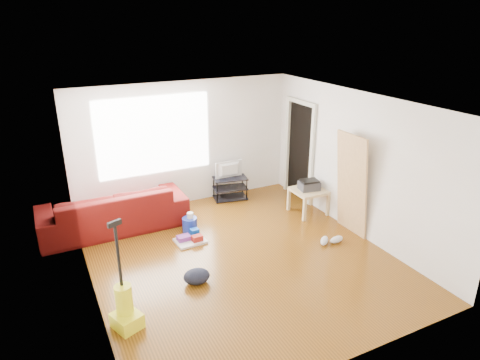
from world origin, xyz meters
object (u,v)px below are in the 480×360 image
backpack (197,283)px  vacuum (125,308)px  tv_stand (230,188)px  side_table (309,193)px  sofa (115,228)px  cleaning_tray (191,239)px  bucket (190,231)px

backpack → vacuum: bearing=-150.7°
tv_stand → side_table: 1.70m
sofa → cleaning_tray: size_ratio=4.99×
side_table → cleaning_tray: side_table is taller
vacuum → bucket: bearing=30.8°
cleaning_tray → backpack: size_ratio=1.33×
side_table → cleaning_tray: size_ratio=1.17×
side_table → cleaning_tray: (-2.48, -0.06, -0.36)m
sofa → vacuum: bearing=81.7°
sofa → vacuum: 2.79m
bucket → vacuum: bearing=-128.3°
bucket → cleaning_tray: (-0.12, -0.35, 0.05)m
sofa → side_table: (3.55, -1.02, 0.41)m
sofa → tv_stand: (2.46, 0.27, 0.25)m
vacuum → sofa: bearing=60.7°
sofa → side_table: side_table is taller
cleaning_tray → vacuum: vacuum is taller
cleaning_tray → vacuum: bearing=-131.5°
tv_stand → cleaning_tray: (-1.40, -1.36, -0.19)m
tv_stand → side_table: side_table is taller
bucket → cleaning_tray: size_ratio=0.52×
side_table → backpack: bearing=-156.1°
cleaning_tray → vacuum: (-1.47, -1.66, 0.21)m
side_table → sofa: bearing=163.9°
backpack → vacuum: (-1.12, -0.47, 0.27)m
tv_stand → bucket: (-1.28, -1.01, -0.25)m
backpack → vacuum: 1.25m
tv_stand → sofa: bearing=-162.7°
cleaning_tray → backpack: bearing=-106.3°
side_table → vacuum: 4.31m
side_table → backpack: size_ratio=1.55×
sofa → bucket: size_ratio=9.61×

